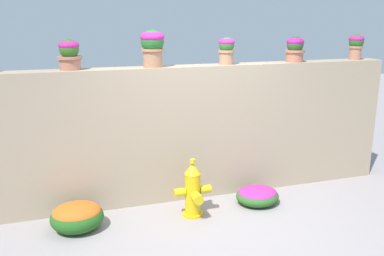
{
  "coord_description": "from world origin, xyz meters",
  "views": [
    {
      "loc": [
        -1.69,
        -4.13,
        2.46
      ],
      "look_at": [
        -0.05,
        0.96,
        1.03
      ],
      "focal_mm": 39.32,
      "sensor_mm": 36.0,
      "label": 1
    }
  ],
  "objects_px": {
    "potted_plant_5": "(356,44)",
    "flower_bush_left": "(257,195)",
    "potted_plant_3": "(226,49)",
    "fire_hydrant": "(193,191)",
    "potted_plant_4": "(295,48)",
    "flower_bush_right": "(77,216)",
    "potted_plant_1": "(69,53)",
    "potted_plant_2": "(152,45)"
  },
  "relations": [
    {
      "from": "potted_plant_1",
      "to": "potted_plant_3",
      "type": "relative_size",
      "value": 1.01
    },
    {
      "from": "fire_hydrant",
      "to": "flower_bush_right",
      "type": "xyz_separation_m",
      "value": [
        -1.42,
        0.07,
        -0.16
      ]
    },
    {
      "from": "potted_plant_5",
      "to": "fire_hydrant",
      "type": "bearing_deg",
      "value": -166.83
    },
    {
      "from": "potted_plant_4",
      "to": "fire_hydrant",
      "type": "height_order",
      "value": "potted_plant_4"
    },
    {
      "from": "potted_plant_1",
      "to": "fire_hydrant",
      "type": "height_order",
      "value": "potted_plant_1"
    },
    {
      "from": "potted_plant_1",
      "to": "potted_plant_4",
      "type": "distance_m",
      "value": 3.07
    },
    {
      "from": "fire_hydrant",
      "to": "flower_bush_left",
      "type": "distance_m",
      "value": 0.96
    },
    {
      "from": "flower_bush_right",
      "to": "potted_plant_1",
      "type": "bearing_deg",
      "value": 83.45
    },
    {
      "from": "potted_plant_2",
      "to": "fire_hydrant",
      "type": "height_order",
      "value": "potted_plant_2"
    },
    {
      "from": "potted_plant_2",
      "to": "flower_bush_right",
      "type": "xyz_separation_m",
      "value": [
        -1.08,
        -0.55,
        -1.93
      ]
    },
    {
      "from": "potted_plant_2",
      "to": "flower_bush_right",
      "type": "relative_size",
      "value": 0.75
    },
    {
      "from": "potted_plant_3",
      "to": "potted_plant_5",
      "type": "bearing_deg",
      "value": 0.84
    },
    {
      "from": "potted_plant_3",
      "to": "flower_bush_right",
      "type": "xyz_separation_m",
      "value": [
        -2.09,
        -0.54,
        -1.86
      ]
    },
    {
      "from": "potted_plant_1",
      "to": "potted_plant_2",
      "type": "xyz_separation_m",
      "value": [
        1.01,
        -0.04,
        0.08
      ]
    },
    {
      "from": "potted_plant_5",
      "to": "potted_plant_1",
      "type": "bearing_deg",
      "value": 179.82
    },
    {
      "from": "flower_bush_left",
      "to": "flower_bush_right",
      "type": "relative_size",
      "value": 0.94
    },
    {
      "from": "potted_plant_1",
      "to": "potted_plant_4",
      "type": "relative_size",
      "value": 1.03
    },
    {
      "from": "potted_plant_3",
      "to": "potted_plant_5",
      "type": "xyz_separation_m",
      "value": [
        2.09,
        0.03,
        0.02
      ]
    },
    {
      "from": "potted_plant_2",
      "to": "potted_plant_3",
      "type": "relative_size",
      "value": 1.29
    },
    {
      "from": "potted_plant_1",
      "to": "potted_plant_5",
      "type": "relative_size",
      "value": 0.99
    },
    {
      "from": "fire_hydrant",
      "to": "potted_plant_4",
      "type": "bearing_deg",
      "value": 20.07
    },
    {
      "from": "potted_plant_3",
      "to": "flower_bush_right",
      "type": "height_order",
      "value": "potted_plant_3"
    },
    {
      "from": "fire_hydrant",
      "to": "flower_bush_left",
      "type": "relative_size",
      "value": 1.28
    },
    {
      "from": "potted_plant_4",
      "to": "flower_bush_right",
      "type": "distance_m",
      "value": 3.68
    },
    {
      "from": "flower_bush_left",
      "to": "flower_bush_right",
      "type": "height_order",
      "value": "flower_bush_right"
    },
    {
      "from": "potted_plant_2",
      "to": "potted_plant_3",
      "type": "xyz_separation_m",
      "value": [
        1.01,
        -0.01,
        -0.07
      ]
    },
    {
      "from": "potted_plant_2",
      "to": "potted_plant_4",
      "type": "bearing_deg",
      "value": 0.2
    },
    {
      "from": "potted_plant_3",
      "to": "potted_plant_5",
      "type": "height_order",
      "value": "potted_plant_5"
    },
    {
      "from": "potted_plant_2",
      "to": "potted_plant_5",
      "type": "height_order",
      "value": "potted_plant_2"
    },
    {
      "from": "potted_plant_5",
      "to": "flower_bush_left",
      "type": "xyz_separation_m",
      "value": [
        -1.82,
        -0.58,
        -1.93
      ]
    },
    {
      "from": "potted_plant_4",
      "to": "flower_bush_left",
      "type": "relative_size",
      "value": 0.61
    },
    {
      "from": "potted_plant_4",
      "to": "fire_hydrant",
      "type": "xyz_separation_m",
      "value": [
        -1.72,
        -0.63,
        -1.69
      ]
    },
    {
      "from": "flower_bush_left",
      "to": "flower_bush_right",
      "type": "distance_m",
      "value": 2.36
    },
    {
      "from": "potted_plant_1",
      "to": "flower_bush_left",
      "type": "bearing_deg",
      "value": -14.41
    },
    {
      "from": "flower_bush_left",
      "to": "potted_plant_3",
      "type": "bearing_deg",
      "value": 116.34
    },
    {
      "from": "potted_plant_3",
      "to": "fire_hydrant",
      "type": "bearing_deg",
      "value": -137.4
    },
    {
      "from": "potted_plant_1",
      "to": "flower_bush_right",
      "type": "xyz_separation_m",
      "value": [
        -0.07,
        -0.59,
        -1.85
      ]
    },
    {
      "from": "potted_plant_1",
      "to": "flower_bush_left",
      "type": "distance_m",
      "value": 3.04
    },
    {
      "from": "potted_plant_1",
      "to": "flower_bush_left",
      "type": "relative_size",
      "value": 0.62
    },
    {
      "from": "fire_hydrant",
      "to": "potted_plant_1",
      "type": "bearing_deg",
      "value": 154.04
    },
    {
      "from": "fire_hydrant",
      "to": "potted_plant_3",
      "type": "bearing_deg",
      "value": 42.6
    },
    {
      "from": "potted_plant_1",
      "to": "potted_plant_4",
      "type": "height_order",
      "value": "potted_plant_1"
    }
  ]
}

